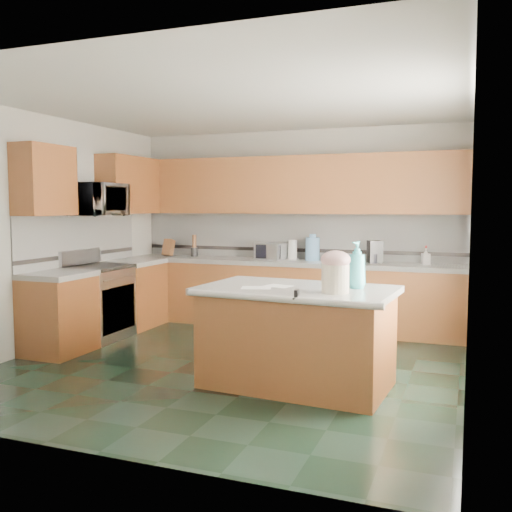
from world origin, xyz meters
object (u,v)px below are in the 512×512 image
at_px(island_top, 297,290).
at_px(knife_block, 168,248).
at_px(island_base, 297,340).
at_px(treat_jar, 335,279).
at_px(toaster_oven, 271,251).
at_px(soap_bottle_island, 357,265).
at_px(coffee_maker, 375,252).

xyz_separation_m(island_top, knife_block, (-2.72, 2.46, 0.15)).
xyz_separation_m(island_base, treat_jar, (0.40, -0.22, 0.61)).
bearing_deg(toaster_oven, treat_jar, -43.96).
bearing_deg(soap_bottle_island, knife_block, 163.09).
bearing_deg(island_top, island_base, -85.77).
relative_size(treat_jar, knife_block, 1.02).
bearing_deg(knife_block, soap_bottle_island, -31.05).
xyz_separation_m(island_top, soap_bottle_island, (0.52, 0.12, 0.24)).
distance_m(island_base, treat_jar, 0.76).
xyz_separation_m(treat_jar, soap_bottle_island, (0.12, 0.34, 0.09)).
bearing_deg(soap_bottle_island, treat_jar, -90.69).
distance_m(knife_block, toaster_oven, 1.61).
relative_size(island_base, island_top, 0.94).
distance_m(island_base, island_top, 0.46).
bearing_deg(knife_block, toaster_oven, 4.80).
bearing_deg(knife_block, treat_jar, -35.83).
bearing_deg(soap_bottle_island, island_top, -148.38).
bearing_deg(treat_jar, knife_block, 144.17).
relative_size(island_top, soap_bottle_island, 4.12).
distance_m(treat_jar, coffee_maker, 2.71).
distance_m(soap_bottle_island, toaster_oven, 2.85).
bearing_deg(island_base, toaster_oven, 118.47).
relative_size(island_top, toaster_oven, 4.39).
height_order(island_base, island_top, island_top).
bearing_deg(treat_jar, coffee_maker, 96.74).
xyz_separation_m(treat_jar, coffee_maker, (-0.09, 2.71, 0.02)).
distance_m(island_top, knife_block, 3.67).
height_order(island_top, knife_block, knife_block).
height_order(soap_bottle_island, coffee_maker, soap_bottle_island).
bearing_deg(island_base, knife_block, 142.10).
bearing_deg(soap_bottle_island, island_base, -148.38).
distance_m(treat_jar, soap_bottle_island, 0.37).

